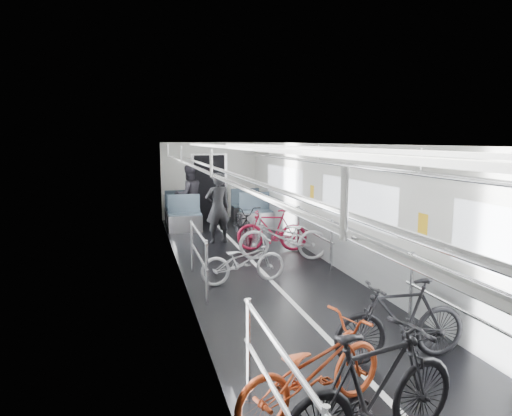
{
  "coord_description": "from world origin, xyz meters",
  "views": [
    {
      "loc": [
        -2.26,
        -7.27,
        2.47
      ],
      "look_at": [
        0.0,
        1.24,
        1.15
      ],
      "focal_mm": 32.0,
      "sensor_mm": 36.0,
      "label": 1
    }
  ],
  "objects_px": {
    "person_standing": "(218,208)",
    "person_seated": "(189,195)",
    "bike_aisle": "(243,223)",
    "bike_left_near": "(312,370)",
    "bike_right_far": "(272,230)",
    "bike_right_mid": "(283,237)",
    "bike_right_near": "(401,321)",
    "bike_left_far": "(243,261)",
    "bike_left_mid": "(374,391)"
  },
  "relations": [
    {
      "from": "bike_aisle",
      "to": "bike_left_mid",
      "type": "bearing_deg",
      "value": -94.26
    },
    {
      "from": "bike_left_far",
      "to": "bike_right_far",
      "type": "xyz_separation_m",
      "value": [
        1.16,
        2.12,
        0.07
      ]
    },
    {
      "from": "bike_right_near",
      "to": "bike_left_mid",
      "type": "bearing_deg",
      "value": -36.35
    },
    {
      "from": "bike_right_near",
      "to": "bike_aisle",
      "type": "relative_size",
      "value": 0.89
    },
    {
      "from": "bike_right_far",
      "to": "bike_right_mid",
      "type": "bearing_deg",
      "value": 16.73
    },
    {
      "from": "bike_left_far",
      "to": "bike_right_mid",
      "type": "height_order",
      "value": "bike_right_mid"
    },
    {
      "from": "bike_right_near",
      "to": "person_seated",
      "type": "distance_m",
      "value": 9.02
    },
    {
      "from": "person_standing",
      "to": "bike_right_far",
      "type": "bearing_deg",
      "value": 120.85
    },
    {
      "from": "person_standing",
      "to": "person_seated",
      "type": "bearing_deg",
      "value": -92.13
    },
    {
      "from": "bike_right_near",
      "to": "bike_left_near",
      "type": "bearing_deg",
      "value": -59.5
    },
    {
      "from": "bike_right_mid",
      "to": "person_standing",
      "type": "height_order",
      "value": "person_standing"
    },
    {
      "from": "person_seated",
      "to": "bike_right_mid",
      "type": "bearing_deg",
      "value": 92.24
    },
    {
      "from": "bike_right_near",
      "to": "bike_right_mid",
      "type": "xyz_separation_m",
      "value": [
        0.11,
        4.51,
        0.01
      ]
    },
    {
      "from": "bike_right_mid",
      "to": "bike_aisle",
      "type": "relative_size",
      "value": 1.04
    },
    {
      "from": "bike_left_near",
      "to": "bike_right_near",
      "type": "distance_m",
      "value": 1.51
    },
    {
      "from": "person_standing",
      "to": "bike_left_near",
      "type": "bearing_deg",
      "value": 75.1
    },
    {
      "from": "bike_right_near",
      "to": "bike_aisle",
      "type": "xyz_separation_m",
      "value": [
        -0.3,
        6.36,
        -0.01
      ]
    },
    {
      "from": "person_standing",
      "to": "person_seated",
      "type": "xyz_separation_m",
      "value": [
        -0.41,
        2.46,
        0.04
      ]
    },
    {
      "from": "person_standing",
      "to": "person_seated",
      "type": "relative_size",
      "value": 0.96
    },
    {
      "from": "bike_right_mid",
      "to": "person_standing",
      "type": "distance_m",
      "value": 2.23
    },
    {
      "from": "bike_left_near",
      "to": "bike_left_far",
      "type": "height_order",
      "value": "bike_left_near"
    },
    {
      "from": "bike_left_far",
      "to": "bike_right_far",
      "type": "height_order",
      "value": "bike_right_far"
    },
    {
      "from": "bike_left_mid",
      "to": "person_standing",
      "type": "bearing_deg",
      "value": -13.84
    },
    {
      "from": "bike_right_mid",
      "to": "bike_left_far",
      "type": "bearing_deg",
      "value": -28.54
    },
    {
      "from": "bike_right_far",
      "to": "person_seated",
      "type": "bearing_deg",
      "value": -141.53
    },
    {
      "from": "bike_right_near",
      "to": "bike_left_far",
      "type": "bearing_deg",
      "value": -158.85
    },
    {
      "from": "bike_aisle",
      "to": "person_seated",
      "type": "height_order",
      "value": "person_seated"
    },
    {
      "from": "bike_right_far",
      "to": "person_standing",
      "type": "bearing_deg",
      "value": -120.95
    },
    {
      "from": "bike_aisle",
      "to": "bike_left_near",
      "type": "bearing_deg",
      "value": -96.93
    },
    {
      "from": "bike_aisle",
      "to": "person_standing",
      "type": "height_order",
      "value": "person_standing"
    },
    {
      "from": "bike_left_near",
      "to": "bike_left_mid",
      "type": "relative_size",
      "value": 0.95
    },
    {
      "from": "bike_right_near",
      "to": "bike_right_far",
      "type": "relative_size",
      "value": 1.01
    },
    {
      "from": "bike_right_mid",
      "to": "person_standing",
      "type": "xyz_separation_m",
      "value": [
        -1.03,
        1.95,
        0.37
      ]
    },
    {
      "from": "bike_left_near",
      "to": "bike_left_far",
      "type": "xyz_separation_m",
      "value": [
        0.28,
        3.91,
        -0.04
      ]
    },
    {
      "from": "bike_left_mid",
      "to": "person_seated",
      "type": "relative_size",
      "value": 0.98
    },
    {
      "from": "person_seated",
      "to": "bike_left_mid",
      "type": "bearing_deg",
      "value": 75.7
    },
    {
      "from": "bike_left_far",
      "to": "bike_aisle",
      "type": "bearing_deg",
      "value": -18.04
    },
    {
      "from": "bike_left_mid",
      "to": "bike_aisle",
      "type": "distance_m",
      "value": 7.69
    },
    {
      "from": "bike_left_far",
      "to": "bike_right_far",
      "type": "relative_size",
      "value": 0.96
    },
    {
      "from": "bike_left_mid",
      "to": "bike_right_near",
      "type": "distance_m",
      "value": 1.68
    },
    {
      "from": "bike_right_near",
      "to": "bike_right_mid",
      "type": "distance_m",
      "value": 4.51
    },
    {
      "from": "bike_left_near",
      "to": "bike_left_mid",
      "type": "xyz_separation_m",
      "value": [
        0.27,
        -0.6,
        0.09
      ]
    },
    {
      "from": "bike_left_near",
      "to": "bike_left_far",
      "type": "distance_m",
      "value": 3.92
    },
    {
      "from": "bike_left_near",
      "to": "bike_aisle",
      "type": "relative_size",
      "value": 0.93
    },
    {
      "from": "bike_left_near",
      "to": "bike_right_far",
      "type": "relative_size",
      "value": 1.05
    },
    {
      "from": "bike_left_near",
      "to": "person_standing",
      "type": "bearing_deg",
      "value": -22.2
    },
    {
      "from": "bike_left_far",
      "to": "person_seated",
      "type": "distance_m",
      "value": 5.73
    },
    {
      "from": "bike_left_far",
      "to": "bike_right_mid",
      "type": "distance_m",
      "value": 1.74
    },
    {
      "from": "bike_right_near",
      "to": "bike_right_mid",
      "type": "bearing_deg",
      "value": -178.39
    },
    {
      "from": "bike_left_far",
      "to": "bike_right_mid",
      "type": "xyz_separation_m",
      "value": [
        1.16,
        1.29,
        0.09
      ]
    }
  ]
}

